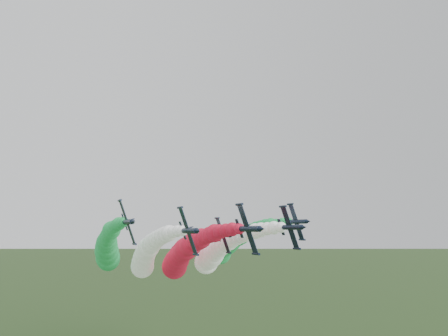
{
  "coord_description": "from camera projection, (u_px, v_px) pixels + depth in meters",
  "views": [
    {
      "loc": [
        -30.14,
        -76.83,
        45.49
      ],
      "look_at": [
        4.29,
        -0.44,
        57.17
      ],
      "focal_mm": 35.0,
      "sensor_mm": 36.0,
      "label": 1
    }
  ],
  "objects": [
    {
      "name": "jet_inner_right",
      "position": [
        216.0,
        253.0,
        122.19
      ],
      "size": [
        12.22,
        67.25,
        18.28
      ],
      "rotation": [
        0.0,
        1.21,
        0.0
      ],
      "color": "black",
      "rests_on": "ground"
    },
    {
      "name": "jet_outer_right",
      "position": [
        230.0,
        245.0,
        136.07
      ],
      "size": [
        11.8,
        66.82,
        17.86
      ],
      "rotation": [
        0.0,
        1.21,
        0.0
      ],
      "color": "black",
      "rests_on": "ground"
    },
    {
      "name": "jet_lead",
      "position": [
        182.0,
        256.0,
        109.26
      ],
      "size": [
        12.1,
        67.13,
        18.16
      ],
      "rotation": [
        0.0,
        1.21,
        0.0
      ],
      "color": "black",
      "rests_on": "ground"
    },
    {
      "name": "jet_inner_left",
      "position": [
        146.0,
        256.0,
        112.41
      ],
      "size": [
        11.9,
        66.92,
        17.96
      ],
      "rotation": [
        0.0,
        1.21,
        0.0
      ],
      "color": "black",
      "rests_on": "ground"
    },
    {
      "name": "jet_trail",
      "position": [
        179.0,
        254.0,
        138.36
      ],
      "size": [
        11.98,
        67.0,
        18.03
      ],
      "rotation": [
        0.0,
        1.21,
        0.0
      ],
      "color": "black",
      "rests_on": "ground"
    },
    {
      "name": "jet_outer_left",
      "position": [
        108.0,
        250.0,
        119.37
      ],
      "size": [
        11.99,
        67.01,
        18.05
      ],
      "rotation": [
        0.0,
        1.21,
        0.0
      ],
      "color": "black",
      "rests_on": "ground"
    }
  ]
}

